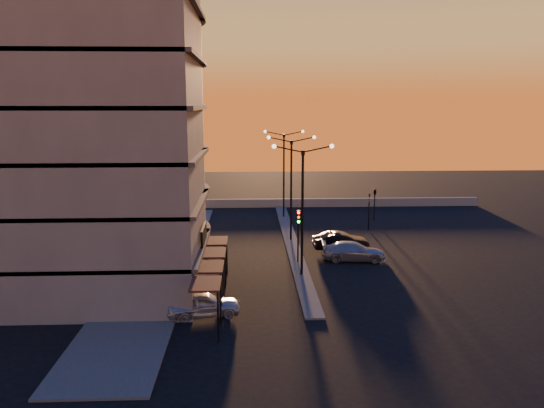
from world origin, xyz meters
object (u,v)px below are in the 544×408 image
at_px(streetlamp_mid, 291,180).
at_px(car_wagon, 354,251).
at_px(car_sedan, 341,241).
at_px(traffic_light_main, 298,228).
at_px(car_hatchback, 204,304).

distance_m(streetlamp_mid, car_wagon, 9.14).
xyz_separation_m(streetlamp_mid, car_sedan, (3.98, -3.29, -4.82)).
bearing_deg(traffic_light_main, car_hatchback, -122.86).
distance_m(car_hatchback, car_sedan, 17.34).
relative_size(traffic_light_main, car_wagon, 0.84).
xyz_separation_m(streetlamp_mid, car_wagon, (4.50, -6.29, -4.86)).
height_order(traffic_light_main, car_wagon, traffic_light_main).
xyz_separation_m(traffic_light_main, car_hatchback, (-6.46, -10.00, -2.16)).
bearing_deg(car_sedan, car_hatchback, 140.88).
bearing_deg(traffic_light_main, streetlamp_mid, 90.00).
relative_size(streetlamp_mid, car_hatchback, 2.24).
bearing_deg(streetlamp_mid, car_wagon, -54.44).
relative_size(streetlamp_mid, car_sedan, 2.04).
bearing_deg(car_sedan, car_wagon, -172.34).
bearing_deg(car_hatchback, car_wagon, -54.87).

